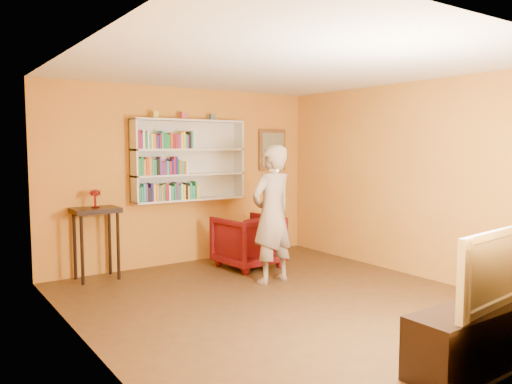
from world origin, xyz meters
TOP-DOWN VIEW (x-y plane):
  - room_shell at (0.00, 0.00)m, footprint 5.30×5.80m
  - bookshelf at (0.00, 2.41)m, footprint 1.80×0.29m
  - books_row_lower at (-0.38, 2.30)m, footprint 0.95×0.19m
  - books_row_middle at (-0.48, 2.30)m, footprint 0.77×0.19m
  - books_row_upper at (-0.40, 2.30)m, footprint 0.89×0.19m
  - ornament_left at (-0.55, 2.35)m, footprint 0.08×0.08m
  - ornament_centre at (-0.10, 2.35)m, footprint 0.08×0.08m
  - ornament_right at (0.40, 2.35)m, footprint 0.07×0.07m
  - framed_painting at (1.65, 2.46)m, footprint 0.55×0.05m
  - console_table at (-1.48, 2.25)m, footprint 0.60×0.46m
  - ruby_lustre at (-1.48, 2.25)m, footprint 0.15×0.15m
  - armchair at (0.60, 1.65)m, footprint 0.91×0.93m
  - person at (0.39, 0.77)m, footprint 0.72×0.53m
  - game_remote at (0.24, 0.53)m, footprint 0.04×0.15m
  - tv_cabinet at (0.25, -2.25)m, footprint 1.42×0.43m
  - television at (0.25, -2.25)m, footprint 1.12×0.26m

SIDE VIEW (x-z plane):
  - tv_cabinet at x=0.25m, z-range 0.00..0.51m
  - armchair at x=0.60m, z-range 0.00..0.79m
  - console_table at x=-1.48m, z-range 0.32..1.31m
  - television at x=0.25m, z-range 0.51..1.15m
  - person at x=0.39m, z-range 0.00..1.83m
  - room_shell at x=0.00m, z-range -0.42..2.46m
  - books_row_lower at x=-0.38m, z-range 1.00..1.27m
  - ruby_lustre at x=-1.48m, z-range 1.04..1.28m
  - books_row_middle at x=-0.48m, z-range 1.38..1.64m
  - game_remote at x=0.24m, z-range 1.49..1.53m
  - bookshelf at x=0.00m, z-range 0.98..2.21m
  - framed_painting at x=1.65m, z-range 1.40..2.10m
  - books_row_upper at x=-0.40m, z-range 1.76..2.02m
  - ornament_right at x=0.40m, z-range 2.21..2.31m
  - ornament_left at x=-0.55m, z-range 2.21..2.32m
  - ornament_centre at x=-0.10m, z-range 2.21..2.32m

